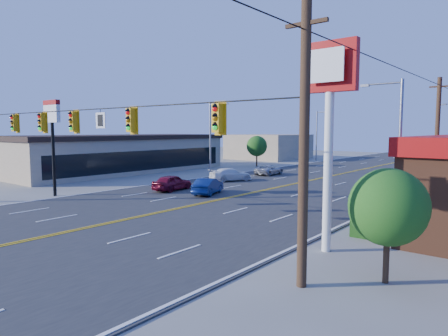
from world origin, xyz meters
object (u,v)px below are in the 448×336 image
Objects in this scene: car_blue at (208,187)px; pizza_hut_sign at (52,127)px; car_silver at (269,170)px; car_white at (231,175)px; kfc_pylon at (330,104)px; signal_span at (86,132)px; car_magenta at (172,183)px.

pizza_hut_sign is at bearing 20.54° from car_blue.
pizza_hut_sign is 1.75× the size of car_silver.
car_white is 1.09× the size of car_silver.
car_blue is (8.69, 7.73, -4.56)m from pizza_hut_sign.
car_blue is at bearing 140.34° from car_white.
kfc_pylon reaches higher than car_white.
car_silver is at bearing 102.44° from signal_span.
pizza_hut_sign is 1.80× the size of car_magenta.
kfc_pylon is 2.17× the size of car_silver.
kfc_pylon is at bearing 126.57° from car_silver.
car_white is at bearing 138.17° from kfc_pylon.
car_blue is (3.54, 0.43, -0.03)m from car_magenta.
signal_span is at bearing 131.22° from car_white.
signal_span is at bearing -20.19° from pizza_hut_sign.
car_blue reaches higher than car_silver.
kfc_pylon is at bearing 128.71° from car_blue.
signal_span is 12.68m from car_blue.
signal_span is 11.87m from kfc_pylon.
car_magenta is 3.56m from car_blue.
car_magenta reaches higher than car_silver.
kfc_pylon is 28.25m from car_silver.
car_silver is (-0.01, 14.69, -0.10)m from car_magenta.
signal_span is at bearing -160.22° from kfc_pylon.
signal_span is at bearing 101.55° from car_silver.
car_magenta is 14.69m from car_silver.
kfc_pylon is (11.12, 4.00, 1.16)m from signal_span.
car_magenta is at bearing 116.85° from signal_span.
signal_span is 6.47× the size of car_blue.
pizza_hut_sign is (-22.00, 0.00, -0.86)m from kfc_pylon.
car_silver is at bearing 76.83° from pizza_hut_sign.
car_magenta is 0.89× the size of car_white.
signal_span is 2.86× the size of kfc_pylon.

